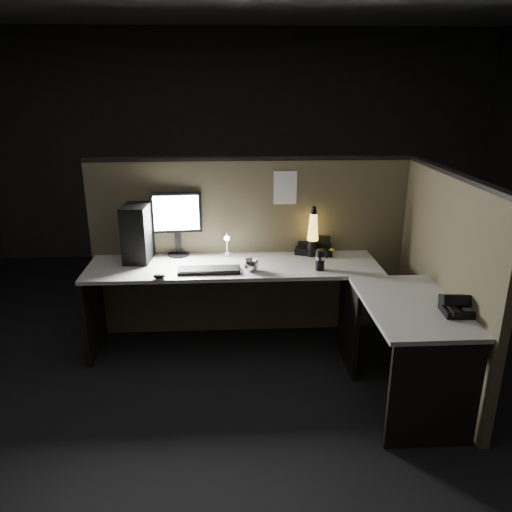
{
  "coord_description": "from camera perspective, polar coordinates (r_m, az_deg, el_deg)",
  "views": [
    {
      "loc": [
        -0.18,
        -3.1,
        2.09
      ],
      "look_at": [
        0.01,
        0.35,
        0.89
      ],
      "focal_mm": 35.0,
      "sensor_mm": 36.0,
      "label": 1
    }
  ],
  "objects": [
    {
      "name": "mouse",
      "position": [
        3.73,
        -11.01,
        -2.27
      ],
      "size": [
        0.1,
        0.08,
        0.03
      ],
      "primitive_type": "ellipsoid",
      "rotation": [
        0.0,
        0.0,
        0.17
      ],
      "color": "black",
      "rests_on": "desk"
    },
    {
      "name": "desk_phone",
      "position": [
        3.36,
        22.14,
        -5.27
      ],
      "size": [
        0.22,
        0.23,
        0.13
      ],
      "rotation": [
        0.0,
        0.0,
        -0.08
      ],
      "color": "black",
      "rests_on": "desk"
    },
    {
      "name": "travel_mug",
      "position": [
        3.84,
        7.34,
        -0.46
      ],
      "size": [
        0.07,
        0.07,
        0.16
      ],
      "primitive_type": "cylinder",
      "color": "black",
      "rests_on": "desk"
    },
    {
      "name": "partition_right",
      "position": [
        3.79,
        20.58,
        -2.82
      ],
      "size": [
        0.06,
        1.66,
        1.5
      ],
      "primitive_type": "cube",
      "color": "brown",
      "rests_on": "ground"
    },
    {
      "name": "organizer",
      "position": [
        4.26,
        6.59,
        1.11
      ],
      "size": [
        0.35,
        0.32,
        0.21
      ],
      "rotation": [
        0.0,
        0.0,
        -0.34
      ],
      "color": "black",
      "rests_on": "desk"
    },
    {
      "name": "lava_lamp",
      "position": [
        4.14,
        6.51,
        2.38
      ],
      "size": [
        0.11,
        0.11,
        0.42
      ],
      "color": "black",
      "rests_on": "desk"
    },
    {
      "name": "room_shell",
      "position": [
        3.14,
        0.14,
        10.6
      ],
      "size": [
        6.0,
        6.0,
        6.0
      ],
      "color": "silver",
      "rests_on": "ground"
    },
    {
      "name": "floor",
      "position": [
        3.74,
        0.12,
        -14.73
      ],
      "size": [
        6.0,
        6.0,
        0.0
      ],
      "primitive_type": "plane",
      "color": "black",
      "rests_on": "ground"
    },
    {
      "name": "keyboard",
      "position": [
        3.81,
        -5.37,
        -1.62
      ],
      "size": [
        0.47,
        0.16,
        0.02
      ],
      "primitive_type": "cube",
      "rotation": [
        0.0,
        0.0,
        0.0
      ],
      "color": "black",
      "rests_on": "desk"
    },
    {
      "name": "steel_mug",
      "position": [
        3.8,
        -0.56,
        -1.06
      ],
      "size": [
        0.14,
        0.14,
        0.09
      ],
      "primitive_type": "imported",
      "rotation": [
        0.0,
        0.0,
        0.28
      ],
      "color": "silver",
      "rests_on": "desk"
    },
    {
      "name": "pc_tower",
      "position": [
        4.15,
        -13.19,
        2.82
      ],
      "size": [
        0.23,
        0.45,
        0.46
      ],
      "primitive_type": "cube",
      "rotation": [
        0.0,
        0.0,
        -0.08
      ],
      "color": "black",
      "rests_on": "desk"
    },
    {
      "name": "partition_back",
      "position": [
        4.25,
        -0.61,
        0.82
      ],
      "size": [
        2.66,
        0.06,
        1.5
      ],
      "primitive_type": "cube",
      "color": "brown",
      "rests_on": "ground"
    },
    {
      "name": "figurine",
      "position": [
        4.17,
        8.66,
        0.53
      ],
      "size": [
        0.05,
        0.05,
        0.05
      ],
      "primitive_type": "sphere",
      "color": "yellow",
      "rests_on": "desk"
    },
    {
      "name": "pinned_paper",
      "position": [
        4.11,
        3.36,
        7.78
      ],
      "size": [
        0.19,
        0.0,
        0.27
      ],
      "primitive_type": "cube",
      "color": "white",
      "rests_on": "partition_back"
    },
    {
      "name": "desk",
      "position": [
        3.7,
        2.68,
        -4.93
      ],
      "size": [
        2.6,
        1.6,
        0.73
      ],
      "color": "#B9B6AE",
      "rests_on": "ground"
    },
    {
      "name": "monitor",
      "position": [
        4.13,
        -9.05,
        4.34
      ],
      "size": [
        0.41,
        0.18,
        0.53
      ],
      "rotation": [
        0.0,
        0.0,
        0.07
      ],
      "color": "black",
      "rests_on": "desk"
    },
    {
      "name": "clip_lamp",
      "position": [
        4.05,
        -3.34,
        1.39
      ],
      "size": [
        0.04,
        0.17,
        0.21
      ],
      "color": "white",
      "rests_on": "desk"
    }
  ]
}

